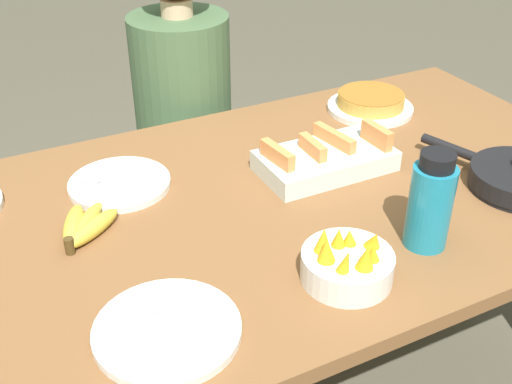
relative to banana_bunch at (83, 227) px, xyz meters
The scene contains 9 objects.
dining_table 0.39m from the banana_bunch, ahead, with size 1.85×0.96×0.76m.
banana_bunch is the anchor object (origin of this frame).
melon_tray 0.60m from the banana_bunch, ahead, with size 0.32×0.18×0.10m.
frittata_plate_center 0.93m from the banana_bunch, 14.54° to the left, with size 0.25×0.25×0.05m.
empty_plate_near_front 0.19m from the banana_bunch, 50.97° to the left, with size 0.24×0.24×0.02m.
empty_plate_far_right 0.36m from the banana_bunch, 81.44° to the right, with size 0.26×0.26×0.02m.
fruit_bowl_mango 0.55m from the banana_bunch, 42.31° to the right, with size 0.18×0.18×0.11m.
water_bottle 0.71m from the banana_bunch, 29.56° to the right, with size 0.09×0.09×0.21m.
person_figure 0.81m from the banana_bunch, 53.18° to the left, with size 0.33×0.33×1.25m.
Camera 1 is at (-0.55, -1.08, 1.55)m, focal length 45.00 mm.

